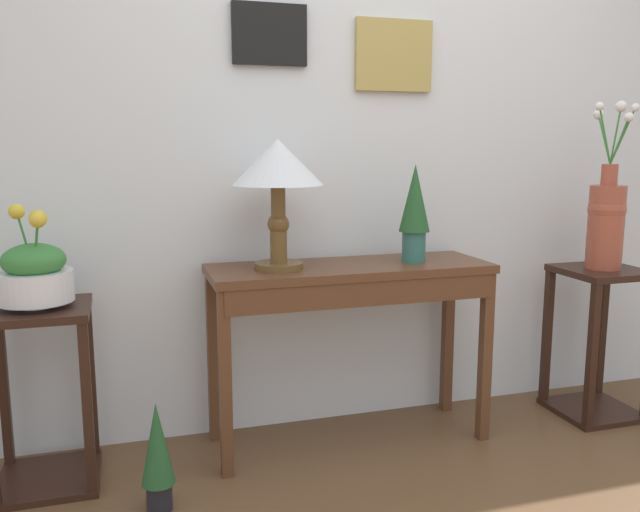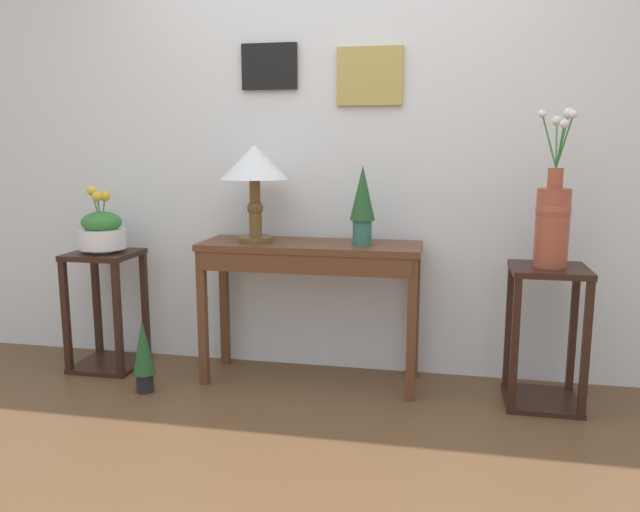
# 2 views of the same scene
# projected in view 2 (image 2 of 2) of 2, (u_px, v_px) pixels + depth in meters

# --- Properties ---
(ground_plane) EXTENTS (12.00, 12.00, 0.01)m
(ground_plane) POSITION_uv_depth(u_px,v_px,m) (269.00, 503.00, 2.30)
(ground_plane) COLOR brown
(back_wall_with_art) EXTENTS (9.00, 0.13, 2.80)m
(back_wall_with_art) POSITION_uv_depth(u_px,v_px,m) (340.00, 126.00, 3.51)
(back_wall_with_art) COLOR silver
(back_wall_with_art) RESTS_ON ground
(console_table) EXTENTS (1.18, 0.40, 0.78)m
(console_table) POSITION_uv_depth(u_px,v_px,m) (309.00, 265.00, 3.36)
(console_table) COLOR #56331E
(console_table) RESTS_ON ground
(table_lamp) EXTENTS (0.36, 0.36, 0.52)m
(table_lamp) POSITION_uv_depth(u_px,v_px,m) (254.00, 168.00, 3.35)
(table_lamp) COLOR brown
(table_lamp) RESTS_ON console_table
(potted_plant_on_console) EXTENTS (0.13, 0.13, 0.42)m
(potted_plant_on_console) POSITION_uv_depth(u_px,v_px,m) (363.00, 201.00, 3.25)
(potted_plant_on_console) COLOR #2D665B
(potted_plant_on_console) RESTS_ON console_table
(pedestal_stand_left) EXTENTS (0.37, 0.37, 0.69)m
(pedestal_stand_left) POSITION_uv_depth(u_px,v_px,m) (107.00, 310.00, 3.66)
(pedestal_stand_left) COLOR black
(pedestal_stand_left) RESTS_ON ground
(planter_bowl_wide_left) EXTENTS (0.26, 0.26, 0.38)m
(planter_bowl_wide_left) POSITION_uv_depth(u_px,v_px,m) (102.00, 230.00, 3.57)
(planter_bowl_wide_left) COLOR silver
(planter_bowl_wide_left) RESTS_ON pedestal_stand_left
(pedestal_stand_right) EXTENTS (0.37, 0.37, 0.71)m
(pedestal_stand_right) POSITION_uv_depth(u_px,v_px,m) (545.00, 336.00, 3.12)
(pedestal_stand_right) COLOR black
(pedestal_stand_right) RESTS_ON ground
(flower_vase_tall_right) EXTENTS (0.18, 0.23, 0.76)m
(flower_vase_tall_right) POSITION_uv_depth(u_px,v_px,m) (553.00, 218.00, 3.02)
(flower_vase_tall_right) COLOR #9E4733
(flower_vase_tall_right) RESTS_ON pedestal_stand_right
(potted_plant_floor) EXTENTS (0.12, 0.12, 0.40)m
(potted_plant_floor) POSITION_uv_depth(u_px,v_px,m) (144.00, 353.00, 3.29)
(potted_plant_floor) COLOR black
(potted_plant_floor) RESTS_ON ground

